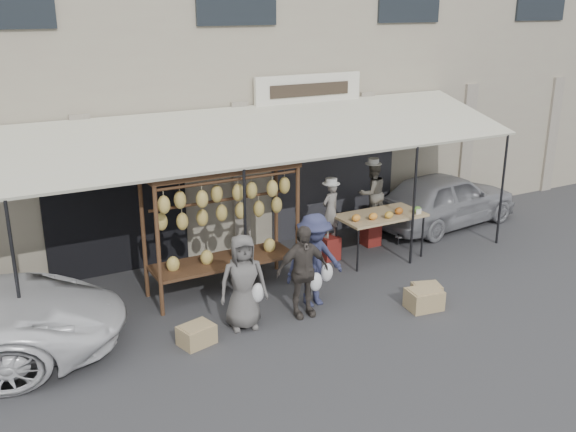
% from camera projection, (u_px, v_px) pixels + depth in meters
% --- Properties ---
extents(ground_plane, '(90.00, 90.00, 0.00)m').
position_uv_depth(ground_plane, '(333.00, 316.00, 10.34)').
color(ground_plane, '#2D2D30').
extents(shophouse, '(24.00, 6.15, 7.30)m').
position_uv_depth(shophouse, '(183.00, 56.00, 14.60)').
color(shophouse, '#9E967D').
rests_on(shophouse, ground_plane).
extents(awning, '(10.00, 2.35, 2.92)m').
position_uv_depth(awning, '(268.00, 134.00, 11.43)').
color(awning, beige).
rests_on(awning, ground_plane).
extents(banana_rack, '(2.60, 0.90, 2.24)m').
position_uv_depth(banana_rack, '(222.00, 206.00, 10.73)').
color(banana_rack, '#402A1A').
rests_on(banana_rack, ground_plane).
extents(produce_table, '(1.70, 0.90, 1.04)m').
position_uv_depth(produce_table, '(382.00, 216.00, 12.42)').
color(produce_table, tan).
rests_on(produce_table, ground_plane).
extents(vendor_left, '(0.46, 0.36, 1.11)m').
position_uv_depth(vendor_left, '(331.00, 210.00, 12.33)').
color(vendor_left, gray).
rests_on(vendor_left, stool_left).
extents(vendor_right, '(0.63, 0.49, 1.30)m').
position_uv_depth(vendor_right, '(372.00, 193.00, 13.04)').
color(vendor_right, '#5D594F').
rests_on(vendor_right, stool_right).
extents(customer_left, '(0.82, 0.62, 1.51)m').
position_uv_depth(customer_left, '(243.00, 282.00, 9.76)').
color(customer_left, '#595654').
rests_on(customer_left, ground_plane).
extents(customer_mid, '(0.92, 0.45, 1.52)m').
position_uv_depth(customer_mid, '(302.00, 271.00, 10.14)').
color(customer_mid, '#423C36').
rests_on(customer_mid, ground_plane).
extents(customer_right, '(1.03, 0.60, 1.59)m').
position_uv_depth(customer_right, '(314.00, 260.00, 10.49)').
color(customer_right, '#2D3050').
rests_on(customer_right, ground_plane).
extents(stool_left, '(0.38, 0.38, 0.46)m').
position_uv_depth(stool_left, '(330.00, 248.00, 12.58)').
color(stool_left, maroon).
rests_on(stool_left, ground_plane).
extents(stool_right, '(0.43, 0.43, 0.47)m').
position_uv_depth(stool_right, '(370.00, 234.00, 13.32)').
color(stool_right, maroon).
rests_on(stool_right, ground_plane).
extents(crate_near_a, '(0.60, 0.49, 0.33)m').
position_uv_depth(crate_near_a, '(424.00, 299.00, 10.53)').
color(crate_near_a, tan).
rests_on(crate_near_a, ground_plane).
extents(crate_near_b, '(0.54, 0.48, 0.27)m').
position_uv_depth(crate_near_b, '(426.00, 292.00, 10.86)').
color(crate_near_b, tan).
rests_on(crate_near_b, ground_plane).
extents(crate_far, '(0.57, 0.49, 0.30)m').
position_uv_depth(crate_far, '(197.00, 335.00, 9.44)').
color(crate_far, tan).
rests_on(crate_far, ground_plane).
extents(sedan, '(3.79, 1.88, 1.24)m').
position_uv_depth(sedan, '(445.00, 199.00, 14.39)').
color(sedan, gray).
rests_on(sedan, ground_plane).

